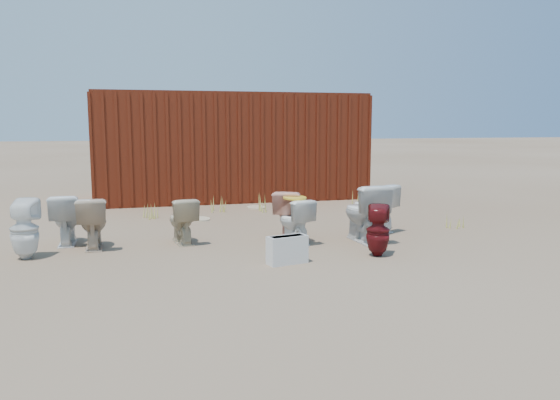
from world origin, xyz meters
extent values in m
plane|color=brown|center=(0.00, 0.00, 0.00)|extent=(100.00, 100.00, 0.00)
cube|color=#4B1B0C|center=(0.00, 5.20, 1.20)|extent=(6.00, 2.40, 2.40)
imported|color=white|center=(-3.15, 0.75, 0.36)|extent=(0.42, 0.72, 0.73)
imported|color=#E19782|center=(0.08, 0.37, 0.37)|extent=(0.67, 0.82, 0.73)
imported|color=silver|center=(1.08, -0.17, 0.43)|extent=(0.54, 0.87, 0.85)
imported|color=#601013|center=(0.89, -1.06, 0.34)|extent=(0.41, 0.42, 0.68)
imported|color=white|center=(1.53, 0.50, 0.38)|extent=(0.75, 0.87, 0.77)
imported|color=white|center=(-3.56, -0.04, 0.39)|extent=(0.40, 0.41, 0.78)
imported|color=#C9B193|center=(-2.76, 0.38, 0.36)|extent=(0.42, 0.72, 0.72)
imported|color=#C2B28E|center=(-1.53, 0.39, 0.33)|extent=(0.47, 0.71, 0.67)
imported|color=white|center=(0.05, -0.03, 0.33)|extent=(0.51, 0.71, 0.66)
imported|color=white|center=(1.63, 0.54, 0.32)|extent=(0.41, 0.41, 0.65)
ellipsoid|color=yellow|center=(0.05, -0.03, 0.67)|extent=(0.33, 0.42, 0.02)
cube|color=silver|center=(-0.36, -1.13, 0.17)|extent=(0.53, 0.31, 0.35)
ellipsoid|color=beige|center=(0.22, 3.37, 0.01)|extent=(0.41, 0.52, 0.02)
ellipsoid|color=beige|center=(-1.06, 2.28, 0.01)|extent=(0.44, 0.52, 0.02)
cone|color=#B6B149|center=(-1.92, 2.63, 0.15)|extent=(0.36, 0.36, 0.30)
cone|color=#B6B149|center=(0.32, 2.83, 0.16)|extent=(0.32, 0.32, 0.32)
cone|color=#B6B149|center=(2.19, 2.60, 0.18)|extent=(0.36, 0.36, 0.35)
cone|color=#B6B149|center=(-0.61, 3.07, 0.15)|extent=(0.30, 0.30, 0.29)
cone|color=#B6B149|center=(1.07, 3.50, 0.14)|extent=(0.34, 0.34, 0.27)
cone|color=#B6B149|center=(2.96, 0.34, 0.12)|extent=(0.28, 0.28, 0.23)
camera|label=1|loc=(-2.14, -7.51, 1.73)|focal=35.00mm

